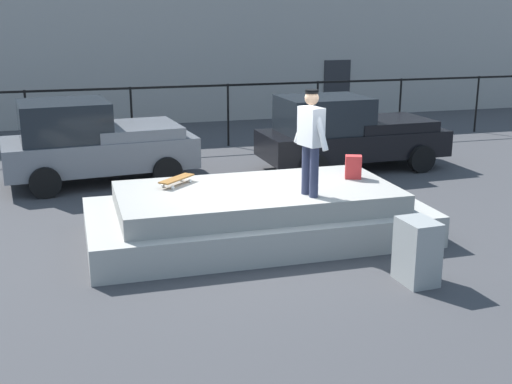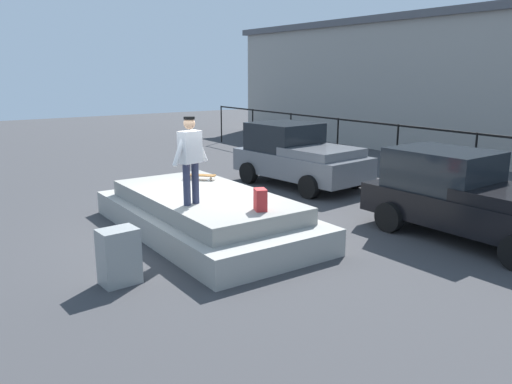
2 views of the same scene
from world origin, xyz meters
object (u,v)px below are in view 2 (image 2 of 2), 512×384
object	(u,v)px
skateboarder	(190,155)
car_grey_pickup_near	(298,155)
utility_box	(119,256)
backpack	(260,200)
skateboard	(200,175)
car_black_pickup_mid	(468,197)

from	to	relation	value
skateboarder	car_grey_pickup_near	bearing A→B (deg)	121.00
car_grey_pickup_near	utility_box	distance (m)	8.13
backpack	skateboard	bearing A→B (deg)	13.97
skateboarder	car_grey_pickup_near	xyz separation A→B (m)	(-3.13, 5.22, -0.91)
skateboard	car_black_pickup_mid	world-z (taller)	car_black_pickup_mid
backpack	utility_box	bearing A→B (deg)	107.35
skateboard	utility_box	size ratio (longest dim) A/B	0.75
skateboarder	car_black_pickup_mid	bearing A→B (deg)	60.18
backpack	car_grey_pickup_near	distance (m)	6.12
skateboard	utility_box	bearing A→B (deg)	-46.87
skateboarder	backpack	world-z (taller)	skateboarder
utility_box	backpack	bearing A→B (deg)	82.16
car_grey_pickup_near	utility_box	world-z (taller)	car_grey_pickup_near
skateboard	backpack	bearing A→B (deg)	-7.64
backpack	utility_box	world-z (taller)	backpack
car_grey_pickup_near	utility_box	bearing A→B (deg)	-59.99
skateboard	backpack	xyz separation A→B (m)	(3.05, -0.41, 0.10)
backpack	car_black_pickup_mid	size ratio (longest dim) A/B	0.09
car_black_pickup_mid	skateboarder	bearing A→B (deg)	-119.82
skateboard	car_black_pickup_mid	distance (m)	5.89
skateboarder	car_black_pickup_mid	world-z (taller)	skateboarder
car_black_pickup_mid	backpack	bearing A→B (deg)	-112.30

